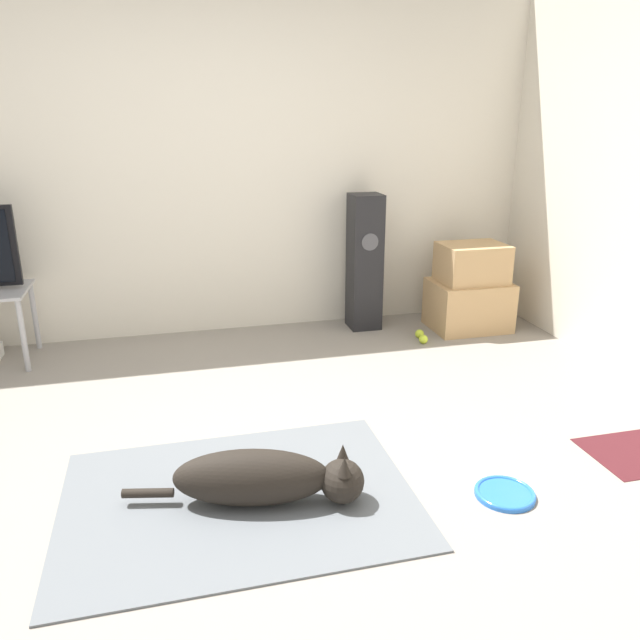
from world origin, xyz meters
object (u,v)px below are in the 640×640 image
Objects in this scene: frisbee at (505,493)px; cardboard_box_upper at (472,263)px; dog at (266,478)px; floor_speaker at (365,262)px; tennis_ball_near_speaker at (420,334)px; tennis_ball_by_boxes at (423,339)px; cardboard_box_lower at (468,305)px.

cardboard_box_upper is (0.88, 2.09, 0.51)m from frisbee.
dog is 2.44m from floor_speaker.
frisbee is at bearing -102.14° from tennis_ball_near_speaker.
cardboard_box_upper is 7.31× the size of tennis_ball_near_speaker.
cardboard_box_upper is at bearing 15.12° from tennis_ball_near_speaker.
floor_speaker is (1.13, 2.13, 0.39)m from dog.
tennis_ball_by_boxes is (0.31, -0.47, -0.48)m from floor_speaker.
dog is 15.40× the size of tennis_ball_by_boxes.
tennis_ball_by_boxes is (1.43, 1.66, -0.10)m from dog.
cardboard_box_upper is at bearing -16.52° from floor_speaker.
cardboard_box_lower reaches higher than frisbee.
dog is 15.40× the size of tennis_ball_near_speaker.
tennis_ball_by_boxes is at bearing -98.83° from tennis_ball_near_speaker.
floor_speaker is at bearing 87.61° from frisbee.
cardboard_box_upper is at bearing -67.31° from cardboard_box_lower.
dog is 2.20m from tennis_ball_by_boxes.
tennis_ball_near_speaker reaches higher than frisbee.
cardboard_box_upper reaches higher than dog.
dog is at bearing -130.81° from tennis_ball_by_boxes.
floor_speaker is (-0.78, 0.23, 0.33)m from cardboard_box_lower.
cardboard_box_upper is at bearing 26.68° from tennis_ball_by_boxes.
frisbee is 0.46× the size of cardboard_box_lower.
cardboard_box_lower is 0.88m from floor_speaker.
floor_speaker is at bearing 62.15° from dog.
tennis_ball_by_boxes and tennis_ball_near_speaker have the same top height.
cardboard_box_lower is at bearing 27.11° from tennis_ball_by_boxes.
floor_speaker reaches higher than cardboard_box_lower.
dog reaches higher than tennis_ball_by_boxes.
cardboard_box_upper is 0.68m from tennis_ball_near_speaker.
cardboard_box_lower is 0.56× the size of floor_speaker.
cardboard_box_lower is (0.88, 2.10, 0.17)m from frisbee.
tennis_ball_by_boxes is at bearing -152.89° from cardboard_box_lower.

